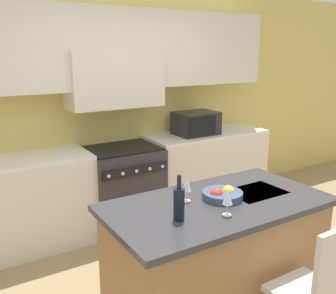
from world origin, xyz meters
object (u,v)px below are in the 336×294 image
(microwave, at_px, (196,123))
(fruit_bowl, at_px, (222,195))
(island_chair, at_px, (320,287))
(wine_glass_far, at_px, (187,185))
(wine_glass_near, at_px, (228,198))
(wine_bottle, at_px, (179,203))
(range_stove, at_px, (123,186))

(microwave, xyz_separation_m, fruit_bowl, (-0.99, -1.71, -0.16))
(island_chair, bearing_deg, fruit_bowl, 101.32)
(microwave, xyz_separation_m, wine_glass_far, (-1.24, -1.62, -0.07))
(microwave, height_order, wine_glass_far, microwave)
(wine_glass_near, bearing_deg, wine_bottle, 159.60)
(microwave, height_order, wine_glass_near, microwave)
(range_stove, distance_m, wine_glass_far, 1.71)
(range_stove, xyz_separation_m, wine_glass_near, (-0.13, -1.94, 0.56))
(microwave, xyz_separation_m, island_chair, (-0.83, -2.48, -0.54))
(island_chair, distance_m, wine_glass_far, 1.07)
(island_chair, relative_size, wine_bottle, 3.24)
(range_stove, distance_m, fruit_bowl, 1.76)
(wine_glass_far, bearing_deg, range_stove, 82.13)
(wine_bottle, bearing_deg, island_chair, -45.71)
(wine_bottle, relative_size, wine_glass_near, 1.63)
(island_chair, distance_m, fruit_bowl, 0.87)
(microwave, height_order, wine_bottle, microwave)
(wine_bottle, height_order, wine_glass_near, wine_bottle)
(wine_bottle, bearing_deg, wine_glass_near, -20.40)
(microwave, relative_size, fruit_bowl, 1.73)
(microwave, relative_size, wine_glass_far, 2.77)
(range_stove, height_order, island_chair, island_chair)
(island_chair, xyz_separation_m, wine_bottle, (-0.62, 0.64, 0.46))
(island_chair, height_order, wine_bottle, wine_bottle)
(microwave, bearing_deg, island_chair, -108.57)
(range_stove, bearing_deg, island_chair, -85.64)
(island_chair, relative_size, fruit_bowl, 3.29)
(fruit_bowl, bearing_deg, range_stove, 91.16)
(range_stove, bearing_deg, wine_glass_far, -97.87)
(island_chair, height_order, wine_glass_near, wine_glass_near)
(range_stove, distance_m, island_chair, 2.47)
(wine_bottle, bearing_deg, wine_glass_far, 46.60)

